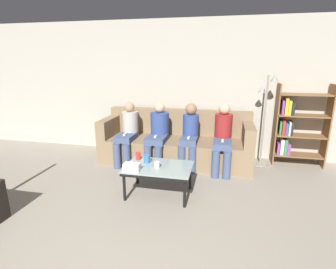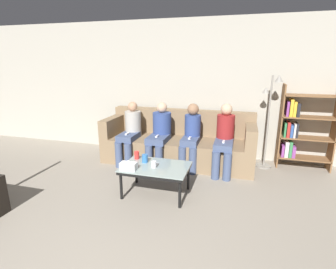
% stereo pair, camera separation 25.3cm
% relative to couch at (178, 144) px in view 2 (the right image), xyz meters
% --- Properties ---
extents(wall_back, '(12.00, 0.06, 2.60)m').
position_rel_couch_xyz_m(wall_back, '(0.00, 0.52, 0.96)').
color(wall_back, '#B7B2A3').
rests_on(wall_back, ground_plane).
extents(couch, '(2.73, 0.91, 0.94)m').
position_rel_couch_xyz_m(couch, '(0.00, 0.00, 0.00)').
color(couch, '#897051').
rests_on(couch, ground_plane).
extents(coffee_table, '(0.92, 0.63, 0.43)m').
position_rel_couch_xyz_m(coffee_table, '(0.01, -1.35, 0.04)').
color(coffee_table, '#8C9E99').
rests_on(coffee_table, ground_plane).
extents(cup_near_left, '(0.07, 0.07, 0.09)m').
position_rel_couch_xyz_m(cup_near_left, '(0.00, -1.41, 0.13)').
color(cup_near_left, silver).
rests_on(cup_near_left, coffee_table).
extents(cup_near_right, '(0.07, 0.07, 0.12)m').
position_rel_couch_xyz_m(cup_near_right, '(-0.35, -1.16, 0.14)').
color(cup_near_right, red).
rests_on(cup_near_right, coffee_table).
extents(cup_far_center, '(0.08, 0.08, 0.12)m').
position_rel_couch_xyz_m(cup_far_center, '(-0.19, -1.26, 0.15)').
color(cup_far_center, '#3372BF').
rests_on(cup_far_center, coffee_table).
extents(tissue_box, '(0.22, 0.12, 0.13)m').
position_rel_couch_xyz_m(tissue_box, '(-0.30, -1.57, 0.14)').
color(tissue_box, white).
rests_on(tissue_box, coffee_table).
extents(game_remote, '(0.04, 0.15, 0.02)m').
position_rel_couch_xyz_m(game_remote, '(0.01, -1.35, 0.10)').
color(game_remote, white).
rests_on(game_remote, coffee_table).
extents(bookshelf, '(0.87, 0.32, 1.46)m').
position_rel_couch_xyz_m(bookshelf, '(2.08, 0.29, 0.37)').
color(bookshelf, brown).
rests_on(bookshelf, ground_plane).
extents(standing_lamp, '(0.31, 0.26, 1.62)m').
position_rel_couch_xyz_m(standing_lamp, '(1.56, 0.15, 0.65)').
color(standing_lamp, gray).
rests_on(standing_lamp, ground_plane).
extents(seated_person_left_end, '(0.31, 0.68, 1.11)m').
position_rel_couch_xyz_m(seated_person_left_end, '(-0.85, -0.25, 0.25)').
color(seated_person_left_end, '#47567A').
rests_on(seated_person_left_end, ground_plane).
extents(seated_person_mid_left, '(0.33, 0.71, 1.12)m').
position_rel_couch_xyz_m(seated_person_mid_left, '(-0.28, -0.24, 0.27)').
color(seated_person_mid_left, '#47567A').
rests_on(seated_person_mid_left, ground_plane).
extents(seated_person_mid_right, '(0.31, 0.61, 1.12)m').
position_rel_couch_xyz_m(seated_person_mid_right, '(0.28, -0.23, 0.26)').
color(seated_person_mid_right, '#47567A').
rests_on(seated_person_mid_right, ground_plane).
extents(seated_person_right_end, '(0.31, 0.71, 1.15)m').
position_rel_couch_xyz_m(seated_person_right_end, '(0.85, -0.25, 0.27)').
color(seated_person_right_end, '#47567A').
rests_on(seated_person_right_end, ground_plane).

